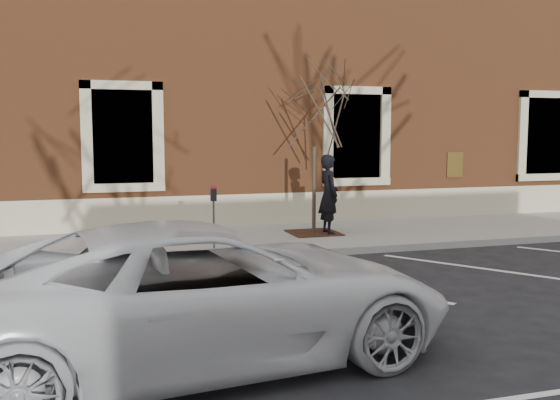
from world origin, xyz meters
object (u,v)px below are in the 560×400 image
object	(u,v)px
parking_meter	(214,205)
white_truck	(205,293)
man	(329,195)
sapling	(314,123)

from	to	relation	value
parking_meter	white_truck	distance (m)	5.86
man	white_truck	xyz separation A→B (m)	(-4.11, -6.79, -0.31)
man	sapling	distance (m)	1.69
parking_meter	sapling	xyz separation A→B (m)	(2.61, 1.27, 1.68)
sapling	white_truck	xyz separation A→B (m)	(-3.82, -6.99, -1.96)
man	parking_meter	size ratio (longest dim) A/B	1.43
sapling	white_truck	distance (m)	8.20
parking_meter	sapling	size ratio (longest dim) A/B	0.35
man	sapling	bearing A→B (deg)	52.18
sapling	man	bearing A→B (deg)	-35.65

